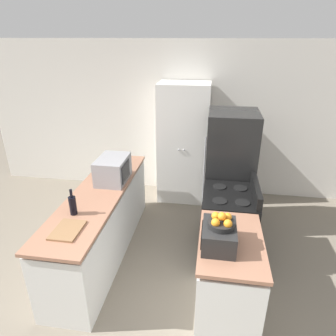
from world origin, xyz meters
The scene contains 11 objects.
wall_back centered at (0.00, 3.29, 1.30)m, with size 7.00×0.06×2.60m.
counter_left centered at (-0.78, 1.31, 0.43)m, with size 0.60×2.42×0.90m.
counter_right centered at (0.78, 0.59, 0.43)m, with size 0.60×0.98×0.90m.
pantry_cabinet centered at (0.08, 2.96, 0.99)m, with size 0.81×0.60×1.98m.
stove centered at (0.80, 1.47, 0.46)m, with size 0.66×0.74×1.06m.
refrigerator centered at (0.81, 2.23, 0.86)m, with size 0.69×0.70×1.72m.
microwave centered at (-0.69, 1.62, 1.06)m, with size 0.37×0.51×0.32m.
wine_bottle centered at (-0.85, 0.79, 1.01)m, with size 0.08×0.08×0.29m.
toaster_oven centered at (0.66, 0.49, 1.00)m, with size 0.30×0.39×0.21m.
fruit_bowl centered at (0.67, 0.50, 1.15)m, with size 0.24×0.24×0.14m.
cutting_board centered at (-0.78, 0.49, 0.91)m, with size 0.26×0.35×0.02m.
Camera 1 is at (0.55, -1.74, 2.63)m, focal length 32.00 mm.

